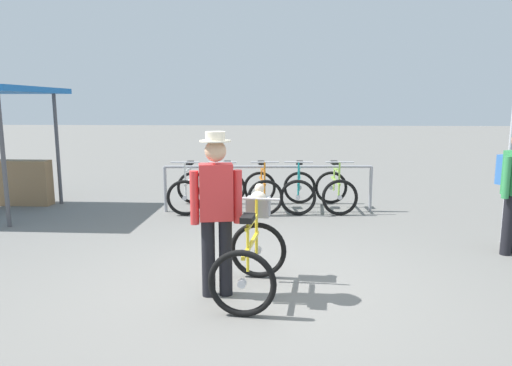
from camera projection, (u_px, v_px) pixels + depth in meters
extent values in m
plane|color=slate|center=(250.00, 287.00, 5.10)|extent=(80.00, 80.00, 0.00)
cylinder|color=#99999E|center=(165.00, 189.00, 8.63)|extent=(0.06, 0.06, 0.85)
cylinder|color=#99999E|center=(371.00, 189.00, 8.68)|extent=(0.06, 0.06, 0.85)
cylinder|color=#99999E|center=(268.00, 167.00, 8.58)|extent=(3.84, 0.31, 0.05)
torus|color=black|center=(193.00, 188.00, 9.33)|extent=(0.66, 0.12, 0.66)
cylinder|color=#B7B7BC|center=(193.00, 188.00, 9.33)|extent=(0.08, 0.07, 0.08)
torus|color=black|center=(185.00, 198.00, 8.32)|extent=(0.66, 0.12, 0.66)
cylinder|color=#B7B7BC|center=(185.00, 198.00, 8.32)|extent=(0.08, 0.07, 0.08)
cube|color=silver|center=(189.00, 181.00, 8.79)|extent=(0.07, 0.92, 0.04)
cube|color=silver|center=(188.00, 170.00, 8.70)|extent=(0.06, 0.61, 0.04)
cylinder|color=silver|center=(190.00, 177.00, 8.96)|extent=(0.03, 0.03, 0.55)
cube|color=black|center=(190.00, 163.00, 8.91)|extent=(0.13, 0.24, 0.06)
cylinder|color=silver|center=(185.00, 180.00, 8.39)|extent=(0.03, 0.03, 0.63)
cylinder|color=#B7B7BC|center=(185.00, 162.00, 8.34)|extent=(0.52, 0.05, 0.03)
torus|color=black|center=(229.00, 188.00, 9.34)|extent=(0.66, 0.11, 0.66)
cylinder|color=#B7B7BC|center=(229.00, 188.00, 9.34)|extent=(0.08, 0.07, 0.08)
torus|color=black|center=(222.00, 198.00, 8.33)|extent=(0.66, 0.11, 0.66)
cylinder|color=#B7B7BC|center=(222.00, 198.00, 8.33)|extent=(0.08, 0.07, 0.08)
cube|color=red|center=(226.00, 181.00, 8.80)|extent=(0.06, 0.92, 0.04)
cube|color=red|center=(225.00, 170.00, 8.71)|extent=(0.05, 0.61, 0.04)
cylinder|color=red|center=(227.00, 177.00, 8.97)|extent=(0.03, 0.03, 0.55)
cube|color=black|center=(227.00, 163.00, 8.92)|extent=(0.13, 0.24, 0.06)
cylinder|color=red|center=(223.00, 179.00, 8.40)|extent=(0.03, 0.03, 0.63)
cylinder|color=#B7B7BC|center=(222.00, 162.00, 8.35)|extent=(0.52, 0.04, 0.03)
torus|color=black|center=(260.00, 188.00, 9.34)|extent=(0.66, 0.16, 0.66)
cylinder|color=#B7B7BC|center=(260.00, 188.00, 9.34)|extent=(0.09, 0.07, 0.08)
torus|color=black|center=(265.00, 198.00, 8.34)|extent=(0.66, 0.16, 0.66)
cylinder|color=#B7B7BC|center=(265.00, 198.00, 8.34)|extent=(0.09, 0.07, 0.08)
cube|color=orange|center=(262.00, 181.00, 8.81)|extent=(0.17, 0.91, 0.04)
cube|color=orange|center=(263.00, 170.00, 8.72)|extent=(0.12, 0.61, 0.04)
cylinder|color=orange|center=(261.00, 177.00, 8.98)|extent=(0.03, 0.03, 0.55)
cube|color=black|center=(261.00, 163.00, 8.93)|extent=(0.15, 0.25, 0.06)
cylinder|color=orange|center=(265.00, 179.00, 8.41)|extent=(0.03, 0.03, 0.63)
cylinder|color=#B7B7BC|center=(265.00, 162.00, 8.36)|extent=(0.52, 0.10, 0.03)
torus|color=black|center=(300.00, 188.00, 9.35)|extent=(0.66, 0.12, 0.66)
cylinder|color=#B7B7BC|center=(300.00, 188.00, 9.35)|extent=(0.08, 0.07, 0.08)
torus|color=black|center=(298.00, 198.00, 8.35)|extent=(0.66, 0.12, 0.66)
cylinder|color=#B7B7BC|center=(298.00, 198.00, 8.35)|extent=(0.08, 0.07, 0.08)
cube|color=teal|center=(299.00, 181.00, 8.81)|extent=(0.10, 0.92, 0.04)
cube|color=teal|center=(299.00, 169.00, 8.73)|extent=(0.08, 0.61, 0.04)
cylinder|color=teal|center=(299.00, 177.00, 8.99)|extent=(0.03, 0.03, 0.55)
cube|color=black|center=(300.00, 163.00, 8.94)|extent=(0.14, 0.25, 0.06)
cylinder|color=teal|center=(298.00, 179.00, 8.42)|extent=(0.03, 0.03, 0.63)
cylinder|color=#B7B7BC|center=(299.00, 162.00, 8.37)|extent=(0.52, 0.06, 0.03)
torus|color=black|center=(331.00, 188.00, 9.36)|extent=(0.66, 0.12, 0.66)
cylinder|color=#B7B7BC|center=(331.00, 188.00, 9.36)|extent=(0.08, 0.07, 0.08)
torus|color=black|center=(340.00, 198.00, 8.36)|extent=(0.66, 0.12, 0.66)
cylinder|color=#B7B7BC|center=(340.00, 198.00, 8.36)|extent=(0.08, 0.07, 0.08)
cube|color=#9ED14C|center=(336.00, 181.00, 8.82)|extent=(0.08, 0.92, 0.04)
cube|color=#9ED14C|center=(336.00, 169.00, 8.74)|extent=(0.07, 0.61, 0.04)
cylinder|color=#9ED14C|center=(334.00, 177.00, 9.00)|extent=(0.03, 0.03, 0.55)
cube|color=black|center=(334.00, 163.00, 8.95)|extent=(0.13, 0.25, 0.06)
cylinder|color=#9ED14C|center=(339.00, 179.00, 8.43)|extent=(0.03, 0.03, 0.63)
cylinder|color=#B7B7BC|center=(340.00, 162.00, 8.37)|extent=(0.52, 0.05, 0.03)
torus|color=black|center=(242.00, 284.00, 4.34)|extent=(0.66, 0.12, 0.66)
cylinder|color=#B7B7BC|center=(242.00, 284.00, 4.34)|extent=(0.09, 0.07, 0.08)
torus|color=black|center=(258.00, 250.00, 5.34)|extent=(0.66, 0.12, 0.66)
cylinder|color=#B7B7BC|center=(258.00, 250.00, 5.34)|extent=(0.09, 0.07, 0.08)
cube|color=yellow|center=(251.00, 244.00, 4.80)|extent=(0.13, 0.92, 0.04)
cube|color=yellow|center=(252.00, 222.00, 4.81)|extent=(0.10, 0.61, 0.04)
cylinder|color=yellow|center=(248.00, 245.00, 4.61)|extent=(0.03, 0.03, 0.55)
cube|color=black|center=(248.00, 218.00, 4.57)|extent=(0.14, 0.25, 0.06)
cylinder|color=yellow|center=(256.00, 226.00, 5.16)|extent=(0.03, 0.03, 0.63)
cylinder|color=#B7B7BC|center=(256.00, 199.00, 5.11)|extent=(0.52, 0.08, 0.03)
cube|color=gray|center=(258.00, 207.00, 5.27)|extent=(0.28, 0.22, 0.22)
ellipsoid|color=beige|center=(258.00, 198.00, 5.25)|extent=(0.19, 0.18, 0.16)
sphere|color=beige|center=(259.00, 188.00, 5.32)|extent=(0.11, 0.11, 0.11)
cylinder|color=black|center=(226.00, 257.00, 4.84)|extent=(0.14, 0.14, 0.82)
cylinder|color=black|center=(208.00, 258.00, 4.82)|extent=(0.14, 0.14, 0.82)
cube|color=red|center=(216.00, 192.00, 4.71)|extent=(0.37, 0.26, 0.58)
cylinder|color=red|center=(238.00, 197.00, 4.73)|extent=(0.09, 0.09, 0.55)
cylinder|color=red|center=(194.00, 198.00, 4.67)|extent=(0.09, 0.09, 0.55)
sphere|color=tan|center=(215.00, 151.00, 4.64)|extent=(0.22, 0.22, 0.22)
cylinder|color=beige|center=(215.00, 141.00, 4.62)|extent=(0.32, 0.32, 0.02)
cylinder|color=beige|center=(215.00, 136.00, 4.62)|extent=(0.20, 0.20, 0.09)
cylinder|color=black|center=(508.00, 225.00, 6.14)|extent=(0.14, 0.14, 0.82)
cylinder|color=#338C4C|center=(507.00, 178.00, 5.97)|extent=(0.09, 0.09, 0.55)
cube|color=#3366B2|center=(507.00, 169.00, 6.20)|extent=(0.30, 0.24, 0.40)
cylinder|color=#4C4C51|center=(58.00, 150.00, 9.22)|extent=(0.07, 0.07, 2.20)
cylinder|color=#4C4C51|center=(4.00, 160.00, 7.45)|extent=(0.07, 0.07, 2.20)
cylinder|color=#B2B2B7|center=(512.00, 133.00, 6.50)|extent=(0.05, 0.05, 3.20)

